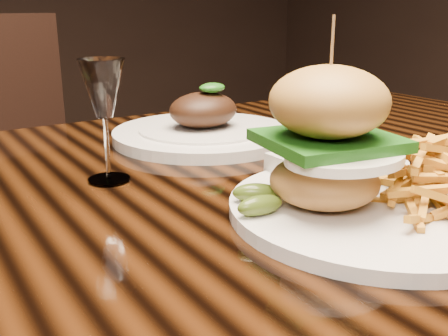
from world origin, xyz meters
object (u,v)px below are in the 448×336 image
burger_plate (373,167)px  wine_glass (103,93)px  dining_table (203,235)px  chair_far (14,172)px  far_dish (204,129)px

burger_plate → wine_glass: 0.34m
dining_table → chair_far: 0.90m
burger_plate → chair_far: burger_plate is taller
burger_plate → chair_far: size_ratio=0.34×
far_dish → chair_far: bearing=105.4°
dining_table → wine_glass: size_ratio=10.11×
dining_table → wine_glass: bearing=146.2°
dining_table → far_dish: bearing=59.0°
wine_glass → chair_far: bearing=88.2°
far_dish → chair_far: (-0.19, 0.69, -0.23)m
dining_table → chair_far: chair_far is taller
dining_table → burger_plate: burger_plate is taller
wine_glass → chair_far: 0.88m
burger_plate → far_dish: bearing=108.4°
dining_table → chair_far: bearing=94.9°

